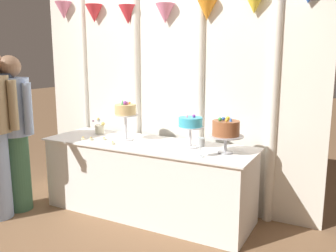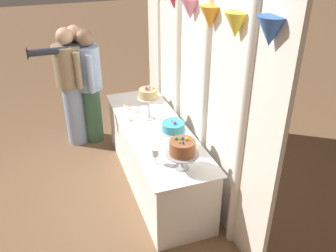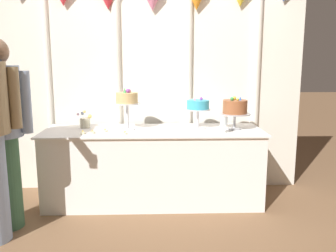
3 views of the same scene
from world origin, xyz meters
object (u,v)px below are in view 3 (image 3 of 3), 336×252
Objects in this scene: cake_display_rightmost at (235,108)px; flower_vase at (85,122)px; tealight_near_left at (92,133)px; tealight_far_right at (125,133)px; cake_table at (153,166)px; tealight_far_left at (83,133)px; tealight_near_right at (105,131)px; cake_display_leftmost at (127,100)px; cake_display_center at (198,107)px; wine_glass at (224,121)px; guest_man_dark_suit at (1,128)px.

cake_display_rightmost is 1.80× the size of flower_vase.
tealight_far_right is at bearing -8.72° from tealight_near_left.
cake_table is 48.10× the size of tealight_far_left.
tealight_far_right is at bearing -31.42° from tealight_near_right.
cake_display_leftmost is at bearing 178.68° from cake_table.
cake_display_leftmost is 9.09× the size of tealight_far_right.
flower_vase is 0.32m from tealight_near_right.
tealight_near_right is (-0.45, -0.09, 0.37)m from cake_table.
tealight_far_right is at bearing -159.50° from cake_display_center.
cake_display_leftmost is 9.27× the size of tealight_far_left.
cake_display_leftmost is 0.50m from flower_vase.
cake_display_leftmost is 2.52× the size of wine_glass.
cake_table is at bearing 39.19° from tealight_far_right.
tealight_near_left is 0.31m from tealight_far_right.
cake_table is 0.81m from flower_vase.
cake_display_leftmost is 0.36m from tealight_near_right.
tealight_far_left is at bearing 176.55° from tealight_far_right.
cake_display_leftmost is at bearing -179.89° from cake_display_rightmost.
guest_man_dark_suit reaches higher than tealight_near_left.
tealight_near_left is 0.99× the size of tealight_near_right.
cake_display_center reaches higher than wine_glass.
flower_vase is 4.02× the size of tealight_far_right.
guest_man_dark_suit is (-1.22, -0.52, 0.49)m from cake_table.
cake_display_center is at bearing 19.04° from guest_man_dark_suit.
guest_man_dark_suit reaches higher than cake_display_rightmost.
tealight_near_left is at bearing 171.28° from tealight_far_right.
tealight_far_right is (-1.05, -0.21, -0.20)m from cake_display_rightmost.
wine_glass is at bearing 0.37° from tealight_far_right.
cake_display_center is 7.07× the size of tealight_far_left.
cake_display_center is at bearing 20.50° from tealight_far_right.
cake_display_center is 1.13m from flower_vase.
tealight_far_left is 0.38m from tealight_far_right.
cake_display_leftmost reaches higher than tealight_far_left.
cake_display_center is 1.76m from guest_man_dark_suit.
cake_display_rightmost reaches higher than wine_glass.
wine_glass is at bearing -1.93° from tealight_near_left.
tealight_far_left reaches higher than cake_table.
cake_display_leftmost is at bearing -176.17° from cake_display_center.
tealight_near_left reaches higher than cake_table.
cake_display_center is 6.18× the size of tealight_near_left.
wine_glass is at bearing -17.25° from cake_table.
tealight_near_right is at bearing -171.13° from cake_display_center.
tealight_near_left is at bearing -163.87° from cake_table.
tealight_near_left is (0.08, 0.02, -0.00)m from tealight_far_left.
flower_vase is at bearing 163.70° from cake_display_leftmost.
flower_vase is 0.32m from tealight_near_left.
cake_display_rightmost reaches higher than flower_vase.
cake_display_leftmost is at bearing 28.33° from tealight_near_left.
tealight_near_left is at bearing -67.61° from flower_vase.
flower_vase is at bearing 50.05° from guest_man_dark_suit.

